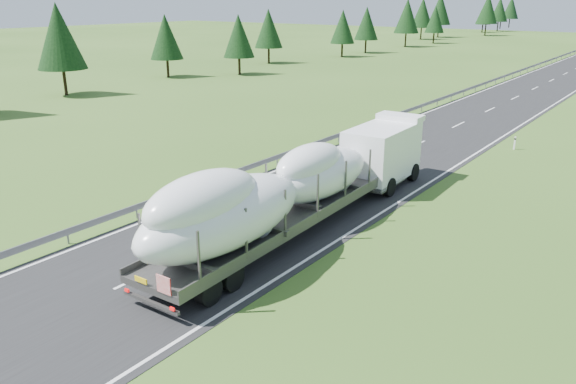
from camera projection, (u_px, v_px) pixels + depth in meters
The scene contains 4 objects.
ground at pixel (144, 275), 23.10m from camera, with size 400.00×400.00×0.00m, color #34541C.
guardrail at pixel (557, 58), 101.99m from camera, with size 0.10×400.00×0.76m.
tree_line_left at pixel (383, 17), 125.53m from camera, with size 15.14×258.74×12.24m.
boat_truck at pixel (293, 185), 26.52m from camera, with size 3.76×21.71×4.56m.
Camera 1 is at (17.04, -13.18, 10.80)m, focal length 35.00 mm.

